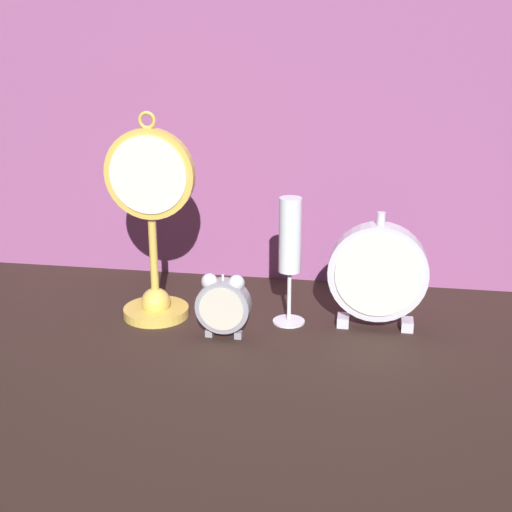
% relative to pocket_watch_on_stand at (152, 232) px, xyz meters
% --- Properties ---
extents(ground_plane, '(4.00, 4.00, 0.00)m').
position_rel_pocket_watch_on_stand_xyz_m(ground_plane, '(0.18, -0.10, -0.16)').
color(ground_plane, black).
extents(fabric_backdrop_drape, '(1.46, 0.01, 0.60)m').
position_rel_pocket_watch_on_stand_xyz_m(fabric_backdrop_drape, '(0.18, 0.23, 0.15)').
color(fabric_backdrop_drape, '#8E4C7F').
rests_on(fabric_backdrop_drape, ground_plane).
extents(pocket_watch_on_stand, '(0.15, 0.12, 0.36)m').
position_rel_pocket_watch_on_stand_xyz_m(pocket_watch_on_stand, '(0.00, 0.00, 0.00)').
color(pocket_watch_on_stand, gold).
rests_on(pocket_watch_on_stand, ground_plane).
extents(alarm_clock_twin_bell, '(0.09, 0.03, 0.11)m').
position_rel_pocket_watch_on_stand_xyz_m(alarm_clock_twin_bell, '(0.14, -0.07, -0.09)').
color(alarm_clock_twin_bell, gray).
rests_on(alarm_clock_twin_bell, ground_plane).
extents(mantel_clock_silver, '(0.17, 0.04, 0.20)m').
position_rel_pocket_watch_on_stand_xyz_m(mantel_clock_silver, '(0.38, 0.01, -0.06)').
color(mantel_clock_silver, silver).
rests_on(mantel_clock_silver, ground_plane).
extents(champagne_flute, '(0.06, 0.06, 0.22)m').
position_rel_pocket_watch_on_stand_xyz_m(champagne_flute, '(0.24, 0.01, -0.01)').
color(champagne_flute, silver).
rests_on(champagne_flute, ground_plane).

